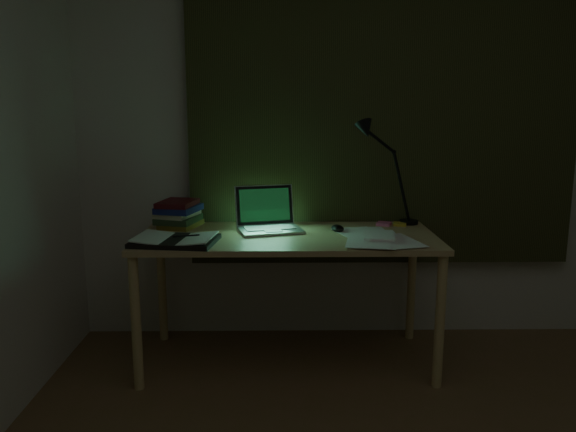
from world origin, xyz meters
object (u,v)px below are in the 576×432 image
desk (288,299)px  book_stack (179,213)px  open_textbook (175,240)px  loose_papers (368,236)px  desk_lamp (411,175)px  laptop (270,210)px

desk → book_stack: book_stack is taller
desk → book_stack: 0.76m
desk → open_textbook: 0.68m
book_stack → open_textbook: bearing=-82.9°
loose_papers → open_textbook: bearing=-173.8°
desk_lamp → laptop: bearing=-170.7°
laptop → loose_papers: size_ratio=1.00×
open_textbook → desk: bearing=25.2°
open_textbook → loose_papers: size_ratio=1.08×
desk → loose_papers: (0.41, -0.07, 0.36)m
desk → book_stack: (-0.59, 0.20, 0.43)m
desk_lamp → book_stack: bearing=178.7°
open_textbook → laptop: bearing=36.3°
loose_papers → book_stack: bearing=165.0°
loose_papers → desk_lamp: size_ratio=0.65×
laptop → desk_lamp: 0.82m
open_textbook → desk_lamp: desk_lamp is taller
desk → laptop: 0.48m
laptop → loose_papers: 0.53m
book_stack → desk_lamp: (1.28, 0.07, 0.20)m
loose_papers → desk_lamp: desk_lamp is taller
laptop → desk_lamp: desk_lamp is taller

